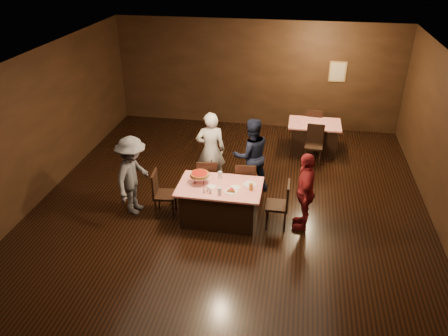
# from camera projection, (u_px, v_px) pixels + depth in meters

# --- Properties ---
(room) EXTENTS (10.00, 10.04, 3.02)m
(room) POSITION_uv_depth(u_px,v_px,m) (227.00, 119.00, 7.63)
(room) COLOR black
(room) RESTS_ON ground
(main_table) EXTENTS (1.60, 1.00, 0.77)m
(main_table) POSITION_uv_depth(u_px,v_px,m) (220.00, 203.00, 8.47)
(main_table) COLOR red
(main_table) RESTS_ON ground
(back_table) EXTENTS (1.30, 0.90, 0.77)m
(back_table) POSITION_uv_depth(u_px,v_px,m) (313.00, 137.00, 11.22)
(back_table) COLOR red
(back_table) RESTS_ON ground
(chair_far_left) EXTENTS (0.48, 0.48, 0.95)m
(chair_far_left) POSITION_uv_depth(u_px,v_px,m) (208.00, 178.00, 9.14)
(chair_far_left) COLOR black
(chair_far_left) RESTS_ON ground
(chair_far_right) EXTENTS (0.46, 0.46, 0.95)m
(chair_far_right) POSITION_uv_depth(u_px,v_px,m) (245.00, 182.00, 9.02)
(chair_far_right) COLOR black
(chair_far_right) RESTS_ON ground
(chair_end_left) EXTENTS (0.46, 0.46, 0.95)m
(chair_end_left) POSITION_uv_depth(u_px,v_px,m) (165.00, 194.00, 8.60)
(chair_end_left) COLOR black
(chair_end_left) RESTS_ON ground
(chair_end_right) EXTENTS (0.42, 0.42, 0.95)m
(chair_end_right) POSITION_uv_depth(u_px,v_px,m) (277.00, 204.00, 8.26)
(chair_end_right) COLOR black
(chair_end_right) RESTS_ON ground
(chair_back_near) EXTENTS (0.45, 0.45, 0.95)m
(chair_back_near) POSITION_uv_depth(u_px,v_px,m) (314.00, 145.00, 10.57)
(chair_back_near) COLOR black
(chair_back_near) RESTS_ON ground
(chair_back_far) EXTENTS (0.46, 0.46, 0.95)m
(chair_back_far) POSITION_uv_depth(u_px,v_px,m) (314.00, 125.00, 11.69)
(chair_back_far) COLOR black
(chair_back_far) RESTS_ON ground
(diner_white_jacket) EXTENTS (0.71, 0.55, 1.73)m
(diner_white_jacket) POSITION_uv_depth(u_px,v_px,m) (211.00, 150.00, 9.43)
(diner_white_jacket) COLOR silver
(diner_white_jacket) RESTS_ON ground
(diner_navy_hoodie) EXTENTS (1.00, 0.91, 1.67)m
(diner_navy_hoodie) POSITION_uv_depth(u_px,v_px,m) (251.00, 155.00, 9.28)
(diner_navy_hoodie) COLOR black
(diner_navy_hoodie) RESTS_ON ground
(diner_grey_knit) EXTENTS (0.72, 1.12, 1.64)m
(diner_grey_knit) POSITION_uv_depth(u_px,v_px,m) (133.00, 176.00, 8.53)
(diner_grey_knit) COLOR #515156
(diner_grey_knit) RESTS_ON ground
(diner_red_shirt) EXTENTS (0.38, 0.92, 1.56)m
(diner_red_shirt) POSITION_uv_depth(u_px,v_px,m) (305.00, 191.00, 8.09)
(diner_red_shirt) COLOR maroon
(diner_red_shirt) RESTS_ON ground
(pizza_stand) EXTENTS (0.38, 0.38, 0.22)m
(pizza_stand) POSITION_uv_depth(u_px,v_px,m) (200.00, 175.00, 8.31)
(pizza_stand) COLOR black
(pizza_stand) RESTS_ON main_table
(plate_with_slice) EXTENTS (0.25, 0.25, 0.06)m
(plate_with_slice) POSITION_uv_depth(u_px,v_px,m) (231.00, 191.00, 8.08)
(plate_with_slice) COLOR white
(plate_with_slice) RESTS_ON main_table
(plate_empty) EXTENTS (0.25, 0.25, 0.01)m
(plate_empty) POSITION_uv_depth(u_px,v_px,m) (250.00, 184.00, 8.33)
(plate_empty) COLOR white
(plate_empty) RESTS_ON main_table
(glass_front_left) EXTENTS (0.08, 0.08, 0.14)m
(glass_front_left) POSITION_uv_depth(u_px,v_px,m) (220.00, 191.00, 7.99)
(glass_front_left) COLOR silver
(glass_front_left) RESTS_ON main_table
(glass_amber) EXTENTS (0.08, 0.08, 0.14)m
(glass_amber) POSITION_uv_depth(u_px,v_px,m) (251.00, 187.00, 8.12)
(glass_amber) COLOR #BF7F26
(glass_amber) RESTS_ON main_table
(glass_back) EXTENTS (0.08, 0.08, 0.14)m
(glass_back) POSITION_uv_depth(u_px,v_px,m) (220.00, 175.00, 8.52)
(glass_back) COLOR silver
(glass_back) RESTS_ON main_table
(condiments) EXTENTS (0.17, 0.10, 0.09)m
(condiments) POSITION_uv_depth(u_px,v_px,m) (207.00, 190.00, 8.05)
(condiments) COLOR silver
(condiments) RESTS_ON main_table
(napkin_center) EXTENTS (0.19, 0.19, 0.01)m
(napkin_center) POSITION_uv_depth(u_px,v_px,m) (235.00, 187.00, 8.24)
(napkin_center) COLOR white
(napkin_center) RESTS_ON main_table
(napkin_left) EXTENTS (0.21, 0.21, 0.01)m
(napkin_left) POSITION_uv_depth(u_px,v_px,m) (212.00, 186.00, 8.26)
(napkin_left) COLOR white
(napkin_left) RESTS_ON main_table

